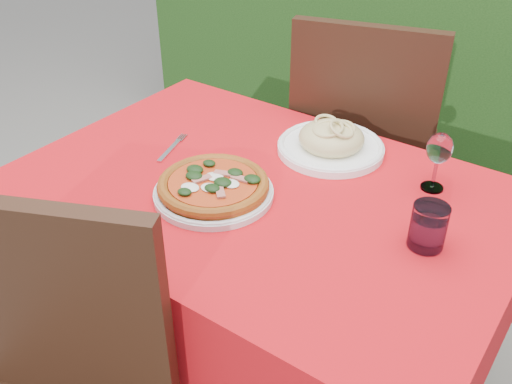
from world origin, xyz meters
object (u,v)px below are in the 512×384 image
Objects in this scene: water_glass at (428,229)px; fork at (170,150)px; pasta_plate at (331,142)px; wine_glass at (439,151)px; pizza_plate at (213,187)px; chair_far at (363,142)px.

water_glass is 0.75m from fork.
wine_glass is (0.30, -0.02, 0.08)m from pasta_plate.
fork is (-0.67, -0.25, -0.11)m from wine_glass.
wine_glass reaches higher than pizza_plate.
wine_glass reaches higher than fork.
pasta_plate is at bearing 18.20° from fork.
pasta_plate is 1.66× the size of fork.
water_glass reaches higher than pizza_plate.
chair_far is at bearing 100.11° from pasta_plate.
water_glass is at bearing 13.12° from pizza_plate.
wine_glass is at bearing 2.88° from fork.
chair_far is at bearing 47.45° from fork.
pasta_plate is (0.07, -0.38, 0.19)m from chair_far.
fork is at bearing -144.70° from pasta_plate.
chair_far is 5.74× the size of fork.
chair_far is at bearing 85.45° from pizza_plate.
water_glass is (0.44, -0.62, 0.20)m from chair_far.
pizza_plate is at bearing -109.00° from pasta_plate.
pizza_plate is (-0.06, -0.74, 0.18)m from chair_far.
fork is (-0.24, 0.10, -0.02)m from pizza_plate.
pasta_plate is at bearing 146.51° from water_glass.
wine_glass is at bearing 39.06° from pizza_plate.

